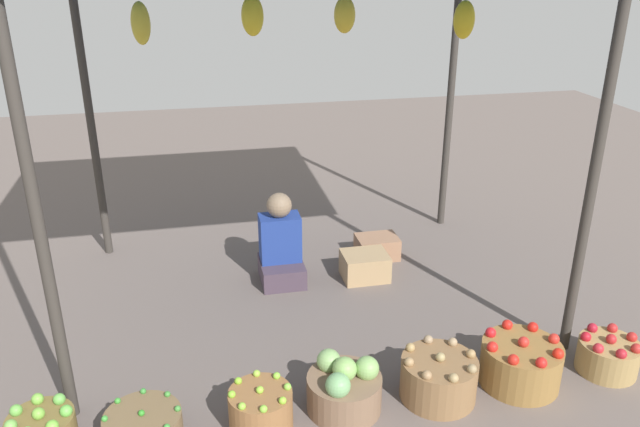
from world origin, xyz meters
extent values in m
plane|color=#645853|center=(0.00, 0.00, 0.00)|extent=(14.00, 14.00, 0.00)
cylinder|color=#38332D|center=(-1.66, -1.14, 1.24)|extent=(0.07, 0.07, 2.48)
cylinder|color=#38332D|center=(1.66, -1.14, 1.24)|extent=(0.07, 0.07, 2.48)
cylinder|color=#38332D|center=(-1.66, 1.14, 1.24)|extent=(0.07, 0.07, 2.48)
cylinder|color=#38332D|center=(1.66, 1.14, 1.24)|extent=(0.07, 0.07, 2.48)
ellipsoid|color=gold|center=(-1.09, 0.00, 2.17)|extent=(0.13, 0.13, 0.28)
ellipsoid|color=yellow|center=(-0.30, 0.38, 2.17)|extent=(0.17, 0.17, 0.29)
ellipsoid|color=yellow|center=(0.38, 0.30, 2.17)|extent=(0.16, 0.16, 0.27)
ellipsoid|color=yellow|center=(1.10, -0.23, 2.17)|extent=(0.15, 0.15, 0.26)
cube|color=#443643|center=(-0.15, 0.25, 0.09)|extent=(0.36, 0.44, 0.18)
cube|color=navy|center=(-0.15, 0.30, 0.38)|extent=(0.34, 0.22, 0.40)
sphere|color=#836B52|center=(-0.15, 0.30, 0.67)|extent=(0.21, 0.21, 0.21)
sphere|color=#73B03E|center=(-1.76, -1.45, 0.27)|extent=(0.07, 0.07, 0.07)
sphere|color=#64B846|center=(-1.62, -1.45, 0.26)|extent=(0.07, 0.07, 0.07)
sphere|color=#63AE49|center=(-1.67, -1.33, 0.26)|extent=(0.07, 0.07, 0.07)
sphere|color=#74B441|center=(-1.79, -1.31, 0.26)|extent=(0.07, 0.07, 0.07)
sphere|color=#66AF47|center=(-1.89, -1.38, 0.26)|extent=(0.07, 0.07, 0.07)
sphere|color=#6DAD4B|center=(-1.89, -1.51, 0.26)|extent=(0.07, 0.07, 0.07)
sphere|color=#70BA3D|center=(-1.67, -1.56, 0.26)|extent=(0.07, 0.07, 0.07)
sphere|color=#318D27|center=(-1.22, -1.50, 0.22)|extent=(0.04, 0.04, 0.04)
sphere|color=#408737|center=(-1.02, -1.50, 0.22)|extent=(0.04, 0.04, 0.04)
sphere|color=#3D8834|center=(-1.08, -1.36, 0.22)|extent=(0.04, 0.04, 0.04)
sphere|color=#388734|center=(-1.22, -1.30, 0.22)|extent=(0.04, 0.04, 0.04)
sphere|color=green|center=(-1.36, -1.36, 0.22)|extent=(0.04, 0.04, 0.04)
sphere|color=#3B9035|center=(-1.41, -1.50, 0.22)|extent=(0.04, 0.04, 0.04)
sphere|color=green|center=(-1.08, -1.64, 0.22)|extent=(0.04, 0.04, 0.04)
cylinder|color=#8D5F37|center=(-0.55, -1.52, 0.13)|extent=(0.37, 0.37, 0.26)
sphere|color=#90D039|center=(-0.55, -1.52, 0.28)|extent=(0.04, 0.04, 0.04)
sphere|color=#82C740|center=(-0.39, -1.52, 0.28)|extent=(0.04, 0.04, 0.04)
sphere|color=#82C939|center=(-0.44, -1.40, 0.28)|extent=(0.04, 0.04, 0.04)
sphere|color=#92C03D|center=(-0.55, -1.36, 0.28)|extent=(0.04, 0.04, 0.04)
sphere|color=#83C22E|center=(-0.67, -1.40, 0.28)|extent=(0.04, 0.04, 0.04)
sphere|color=#82C232|center=(-0.71, -1.52, 0.28)|extent=(0.04, 0.04, 0.04)
sphere|color=#87C13A|center=(-0.67, -1.63, 0.28)|extent=(0.04, 0.04, 0.04)
sphere|color=#85C53B|center=(-0.55, -1.68, 0.28)|extent=(0.04, 0.04, 0.04)
sphere|color=#8FCD36|center=(-0.44, -1.63, 0.28)|extent=(0.04, 0.04, 0.04)
cylinder|color=brown|center=(-0.03, -1.44, 0.11)|extent=(0.46, 0.46, 0.23)
sphere|color=#81B05C|center=(-0.03, -1.44, 0.29)|extent=(0.15, 0.15, 0.15)
sphere|color=#80AD5F|center=(0.11, -1.44, 0.27)|extent=(0.15, 0.15, 0.15)
sphere|color=#82AD64|center=(-0.10, -1.32, 0.27)|extent=(0.15, 0.15, 0.15)
sphere|color=#73AA6B|center=(-0.10, -1.56, 0.27)|extent=(0.15, 0.15, 0.15)
cylinder|color=olive|center=(0.57, -1.45, 0.13)|extent=(0.48, 0.48, 0.27)
sphere|color=#9E8959|center=(0.57, -1.45, 0.29)|extent=(0.06, 0.06, 0.06)
sphere|color=#9D7A4D|center=(0.78, -1.45, 0.29)|extent=(0.06, 0.06, 0.06)
sphere|color=#9F835F|center=(0.72, -1.31, 0.29)|extent=(0.06, 0.06, 0.06)
sphere|color=#987E5E|center=(0.57, -1.25, 0.29)|extent=(0.06, 0.06, 0.06)
sphere|color=#A48350|center=(0.43, -1.31, 0.29)|extent=(0.06, 0.06, 0.06)
sphere|color=#9B7950|center=(0.37, -1.45, 0.29)|extent=(0.06, 0.06, 0.06)
sphere|color=#9A7751|center=(0.43, -1.60, 0.29)|extent=(0.06, 0.06, 0.06)
sphere|color=#A08558|center=(0.57, -1.66, 0.29)|extent=(0.06, 0.06, 0.06)
sphere|color=#947D57|center=(0.72, -1.60, 0.29)|extent=(0.06, 0.06, 0.06)
cylinder|color=olive|center=(1.14, -1.44, 0.14)|extent=(0.51, 0.51, 0.28)
sphere|color=red|center=(1.14, -1.44, 0.31)|extent=(0.07, 0.07, 0.07)
sphere|color=red|center=(1.36, -1.44, 0.30)|extent=(0.07, 0.07, 0.07)
sphere|color=red|center=(1.29, -1.28, 0.30)|extent=(0.07, 0.07, 0.07)
sphere|color=red|center=(1.14, -1.22, 0.30)|extent=(0.07, 0.07, 0.07)
sphere|color=red|center=(0.99, -1.28, 0.30)|extent=(0.07, 0.07, 0.07)
sphere|color=red|center=(0.93, -1.44, 0.30)|extent=(0.07, 0.07, 0.07)
sphere|color=red|center=(0.99, -1.59, 0.30)|extent=(0.07, 0.07, 0.07)
sphere|color=red|center=(1.14, -1.65, 0.30)|extent=(0.07, 0.07, 0.07)
sphere|color=red|center=(1.29, -1.59, 0.30)|extent=(0.07, 0.07, 0.07)
cylinder|color=#9D7F4B|center=(1.78, -1.44, 0.11)|extent=(0.39, 0.39, 0.22)
sphere|color=#B52225|center=(1.78, -1.44, 0.25)|extent=(0.07, 0.07, 0.07)
sphere|color=#B12320|center=(1.94, -1.44, 0.24)|extent=(0.07, 0.07, 0.07)
sphere|color=#B42424|center=(1.88, -1.32, 0.24)|extent=(0.07, 0.07, 0.07)
sphere|color=#AC1929|center=(1.75, -1.29, 0.24)|extent=(0.07, 0.07, 0.07)
sphere|color=red|center=(1.64, -1.37, 0.24)|extent=(0.07, 0.07, 0.07)
sphere|color=red|center=(1.64, -1.51, 0.24)|extent=(0.07, 0.07, 0.07)
sphere|color=#AD1D26|center=(1.75, -1.59, 0.24)|extent=(0.07, 0.07, 0.07)
sphere|color=#B52824|center=(1.88, -1.56, 0.24)|extent=(0.07, 0.07, 0.07)
cube|color=tan|center=(0.55, 0.15, 0.11)|extent=(0.38, 0.32, 0.23)
cube|color=#986E51|center=(0.77, 0.51, 0.10)|extent=(0.37, 0.28, 0.20)
camera|label=1|loc=(-0.83, -4.43, 2.59)|focal=35.04mm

